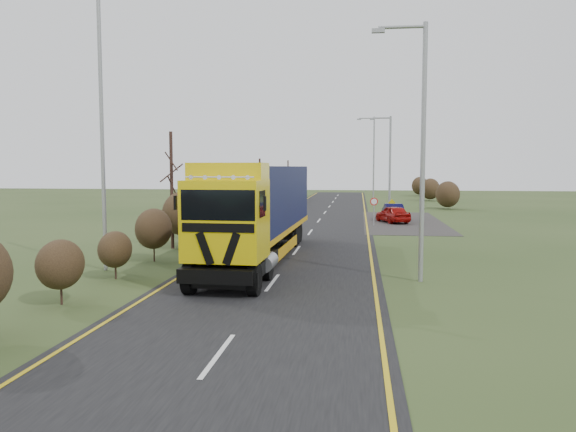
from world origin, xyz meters
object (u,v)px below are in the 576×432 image
Objects in this scene: car_blue_sedan at (393,212)px; speed_sign at (374,206)px; streetlight_near at (420,141)px; lorry at (259,206)px; car_red_hatchback at (393,214)px.

speed_sign is (-1.64, -4.84, 0.74)m from car_blue_sedan.
lorry is at bearing 148.74° from streetlight_near.
lorry is 4.15× the size of car_red_hatchback.
lorry is 7.76× the size of speed_sign.
car_red_hatchback is (7.07, 18.22, -1.84)m from lorry.
streetlight_near reaches higher than car_red_hatchback.
car_blue_sedan is at bearing 72.41° from lorry.
streetlight_near reaches higher than speed_sign.
speed_sign is at bearing 67.32° from car_blue_sedan.
car_blue_sedan is at bearing 71.28° from speed_sign.
streetlight_near is at bearing 68.34° from car_red_hatchback.
streetlight_near is at bearing -86.88° from speed_sign.
lorry is 8.24m from streetlight_near.
car_red_hatchback is at bearing 70.46° from lorry.
lorry reaches higher than car_red_hatchback.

